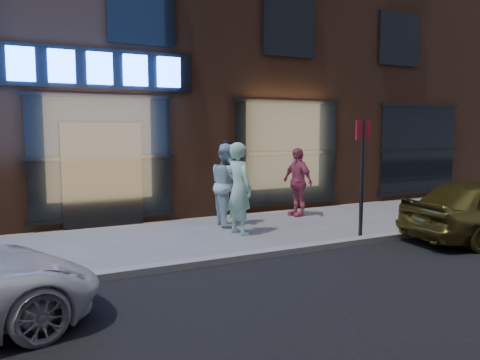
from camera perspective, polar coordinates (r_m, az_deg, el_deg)
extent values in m
plane|color=slate|center=(7.63, -10.77, -11.05)|extent=(90.00, 90.00, 0.00)
cube|color=gray|center=(7.61, -10.78, -10.62)|extent=(60.00, 0.25, 0.12)
cube|color=#54301E|center=(15.40, -19.65, 16.15)|extent=(30.00, 8.00, 10.00)
cube|color=black|center=(11.17, -18.87, 12.83)|extent=(5.20, 0.06, 0.90)
cube|color=black|center=(11.17, -16.39, 0.57)|extent=(1.80, 0.10, 2.40)
cube|color=#FFBF72|center=(11.20, -16.50, 2.63)|extent=(3.00, 0.04, 2.60)
cube|color=black|center=(11.16, -16.47, 2.62)|extent=(3.20, 0.06, 2.80)
cube|color=#FFBF72|center=(13.03, 5.72, 3.33)|extent=(3.00, 0.04, 2.60)
cube|color=black|center=(13.00, 5.81, 3.32)|extent=(3.20, 0.06, 2.80)
cube|color=#FFBF72|center=(16.26, 20.83, 3.52)|extent=(3.00, 0.04, 2.60)
cube|color=black|center=(16.23, 20.93, 3.51)|extent=(3.20, 0.06, 2.80)
cube|color=black|center=(11.68, -11.88, 19.70)|extent=(1.60, 0.06, 1.60)
cube|color=black|center=(13.27, 5.98, 18.14)|extent=(1.60, 0.06, 1.60)
cube|color=black|center=(15.74, 18.87, 15.96)|extent=(1.60, 0.06, 1.60)
cube|color=#2659FF|center=(11.00, -25.18, 12.69)|extent=(0.55, 0.12, 0.70)
cube|color=#2659FF|center=(11.05, -20.93, 12.83)|extent=(0.55, 0.12, 0.70)
cube|color=#2659FF|center=(11.16, -16.73, 12.90)|extent=(0.55, 0.12, 0.70)
cube|color=#2659FF|center=(11.33, -12.64, 12.91)|extent=(0.55, 0.12, 0.70)
cube|color=#2659FF|center=(11.55, -8.69, 12.86)|extent=(0.55, 0.12, 0.70)
imported|color=#C1FED8|center=(10.00, -0.11, -1.05)|extent=(0.61, 0.80, 1.97)
imported|color=silver|center=(10.94, -1.56, -0.54)|extent=(0.86, 1.03, 1.93)
imported|color=#CB5371|center=(12.25, 7.01, -0.21)|extent=(0.56, 1.09, 1.78)
cylinder|color=#262628|center=(9.72, 14.63, -0.06)|extent=(0.08, 0.08, 2.44)
cube|color=red|center=(9.66, 14.79, 5.89)|extent=(0.39, 0.06, 0.39)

